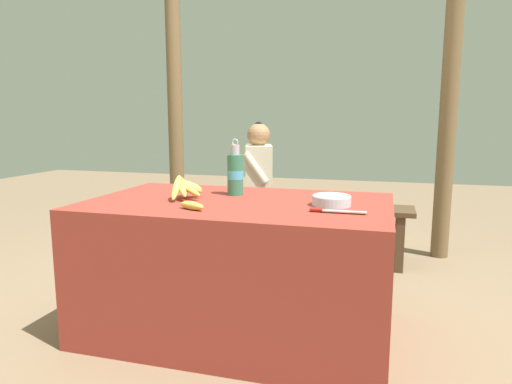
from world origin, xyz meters
TOP-DOWN VIEW (x-y plane):
  - ground_plane at (0.00, 0.00)m, footprint 12.00×12.00m
  - market_counter at (0.00, 0.00)m, footprint 1.50×0.91m
  - banana_bunch_ripe at (-0.28, -0.02)m, footprint 0.17×0.26m
  - serving_bowl at (0.46, -0.00)m, footprint 0.19×0.19m
  - water_bottle at (-0.07, 0.16)m, footprint 0.09×0.09m
  - loose_banana_front at (-0.13, -0.27)m, footprint 0.15×0.09m
  - knife at (0.48, -0.17)m, footprint 0.25×0.03m
  - wooden_bench at (0.01, 1.28)m, footprint 1.84×0.32m
  - seated_vendor at (-0.29, 1.24)m, footprint 0.46×0.43m
  - banana_bunch_green at (0.54, 1.29)m, footprint 0.15×0.22m
  - support_post_near at (-1.13, 1.65)m, footprint 0.13×0.13m
  - support_post_far at (1.15, 1.65)m, footprint 0.13×0.13m

SIDE VIEW (x-z plane):
  - ground_plane at x=0.00m, z-range 0.00..0.00m
  - market_counter at x=0.00m, z-range 0.00..0.68m
  - wooden_bench at x=0.01m, z-range 0.15..0.59m
  - banana_bunch_green at x=0.54m, z-range 0.44..0.56m
  - seated_vendor at x=-0.29m, z-range 0.08..1.15m
  - knife at x=0.48m, z-range 0.68..0.70m
  - loose_banana_front at x=-0.13m, z-range 0.68..0.72m
  - serving_bowl at x=0.46m, z-range 0.69..0.74m
  - banana_bunch_ripe at x=-0.28m, z-range 0.68..0.81m
  - water_bottle at x=-0.07m, z-range 0.65..0.95m
  - support_post_near at x=-1.13m, z-range 0.00..2.25m
  - support_post_far at x=1.15m, z-range 0.00..2.25m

